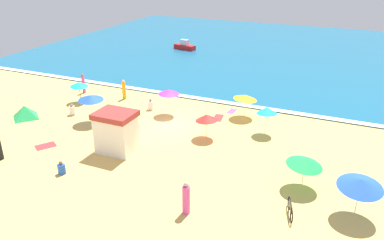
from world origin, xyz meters
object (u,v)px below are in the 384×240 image
at_px(beach_tent, 25,112).
at_px(beachgoer_2, 61,168).
at_px(beachgoer_1, 151,105).
at_px(beachgoer_7, 83,84).
at_px(beach_umbrella_2, 169,92).
at_px(beachgoer_4, 186,199).
at_px(beach_umbrella_7, 91,98).
at_px(parked_bicycle, 290,209).
at_px(beach_umbrella_0, 207,117).
at_px(small_boat_0, 185,46).
at_px(beach_umbrella_4, 245,97).
at_px(beachgoer_6, 72,110).
at_px(beach_umbrella_6, 305,162).
at_px(beachgoer_3, 124,90).
at_px(lifeguard_cabana, 116,132).
at_px(beach_umbrella_5, 79,84).
at_px(beach_umbrella_1, 267,110).

xyz_separation_m(beach_tent, beachgoer_2, (8.80, -5.70, -0.16)).
relative_size(beachgoer_1, beachgoer_7, 0.50).
height_order(beach_umbrella_2, beachgoer_4, beach_umbrella_2).
xyz_separation_m(beach_umbrella_7, parked_bicycle, (16.85, -5.64, -1.71)).
relative_size(beachgoer_4, beachgoer_7, 0.99).
bearing_deg(beach_umbrella_0, small_boat_0, 118.25).
bearing_deg(beach_umbrella_4, beach_umbrella_0, -106.16).
height_order(beach_umbrella_0, parked_bicycle, beach_umbrella_0).
distance_m(beachgoer_2, beachgoer_6, 9.68).
bearing_deg(small_boat_0, beach_umbrella_2, -68.22).
distance_m(beach_umbrella_7, parked_bicycle, 17.85).
relative_size(beach_umbrella_6, beachgoer_3, 1.36).
bearing_deg(beachgoer_1, beachgoer_7, 171.79).
bearing_deg(beach_umbrella_4, beach_umbrella_6, -54.96).
height_order(beach_umbrella_0, beachgoer_3, beach_umbrella_0).
relative_size(beach_tent, beachgoer_6, 2.11).
distance_m(lifeguard_cabana, beachgoer_2, 4.33).
distance_m(beach_umbrella_2, beach_umbrella_4, 6.33).
bearing_deg(beach_umbrella_7, beach_umbrella_5, 139.93).
relative_size(beach_umbrella_4, beach_umbrella_6, 1.07).
bearing_deg(beachgoer_1, parked_bicycle, -35.38).
bearing_deg(beachgoer_1, beach_umbrella_4, 12.39).
bearing_deg(beach_umbrella_0, beachgoer_6, -177.42).
bearing_deg(beachgoer_1, beach_umbrella_1, -4.10).
bearing_deg(beach_umbrella_7, beachgoer_4, -33.01).
height_order(beachgoer_6, beachgoer_7, beachgoer_7).
bearing_deg(beach_umbrella_2, beach_tent, -152.25).
xyz_separation_m(beachgoer_4, beachgoer_7, (-17.04, 13.12, 0.03)).
relative_size(beach_umbrella_7, beachgoer_1, 2.93).
xyz_separation_m(beach_umbrella_0, small_boat_0, (-13.27, 24.70, -1.07)).
bearing_deg(beachgoer_3, beachgoer_6, -110.39).
distance_m(lifeguard_cabana, beachgoer_6, 8.23).
distance_m(beach_umbrella_4, beach_umbrella_7, 12.41).
height_order(beach_umbrella_5, beachgoer_1, beach_umbrella_5).
xyz_separation_m(beach_umbrella_6, beach_tent, (-22.65, 1.18, -1.14)).
bearing_deg(beach_umbrella_4, lifeguard_cabana, -123.69).
height_order(beach_umbrella_7, beachgoer_1, beach_umbrella_7).
height_order(beach_umbrella_5, beachgoer_7, beach_umbrella_5).
distance_m(beach_umbrella_2, beachgoer_7, 10.25).
bearing_deg(beach_umbrella_2, beachgoer_6, -155.28).
bearing_deg(beachgoer_1, lifeguard_cabana, -77.31).
relative_size(beach_umbrella_4, beachgoer_6, 2.75).
bearing_deg(beachgoer_2, beachgoer_1, 91.23).
xyz_separation_m(beach_umbrella_4, beachgoer_6, (-13.42, -5.47, -1.33)).
bearing_deg(beach_umbrella_5, beach_tent, -110.20).
height_order(beachgoer_1, beachgoer_6, beachgoer_6).
bearing_deg(beach_umbrella_7, beachgoer_2, -66.55).
bearing_deg(beachgoer_6, beachgoer_4, -29.75).
xyz_separation_m(beach_umbrella_4, beachgoer_2, (-7.70, -13.28, -1.36)).
relative_size(beach_umbrella_6, beachgoer_7, 1.31).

